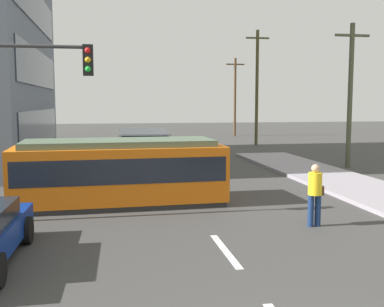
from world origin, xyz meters
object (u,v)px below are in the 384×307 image
at_px(utility_pole_distant, 235,95).
at_px(utility_pole_far, 257,86).
at_px(streetcar_tram, 120,171).
at_px(city_bus, 143,145).
at_px(pedestrian_crossing, 315,191).
at_px(traffic_light_mast, 26,94).
at_px(utility_pole_mid, 350,93).

bearing_deg(utility_pole_distant, utility_pole_far, -95.57).
height_order(streetcar_tram, city_bus, streetcar_tram).
relative_size(utility_pole_far, utility_pole_distant, 1.15).
bearing_deg(utility_pole_far, city_bus, -134.53).
relative_size(pedestrian_crossing, traffic_light_mast, 0.33).
xyz_separation_m(utility_pole_mid, utility_pole_far, (-0.78, 12.65, 0.78)).
distance_m(city_bus, utility_pole_mid, 10.98).
distance_m(traffic_light_mast, utility_pole_mid, 16.46).
bearing_deg(traffic_light_mast, city_bus, 71.17).
xyz_separation_m(city_bus, traffic_light_mast, (-3.95, -11.57, 2.49)).
xyz_separation_m(utility_pole_far, utility_pole_distant, (0.95, 9.77, -0.59)).
xyz_separation_m(streetcar_tram, utility_pole_mid, (11.61, 6.63, 2.68)).
height_order(streetcar_tram, utility_pole_far, utility_pole_far).
xyz_separation_m(pedestrian_crossing, utility_pole_far, (5.80, 23.00, 3.60)).
bearing_deg(streetcar_tram, utility_pole_mid, 29.72).
bearing_deg(traffic_light_mast, pedestrian_crossing, -14.03).
xyz_separation_m(pedestrian_crossing, traffic_light_mast, (-7.54, 1.88, 2.57)).
height_order(traffic_light_mast, utility_pole_far, utility_pole_far).
bearing_deg(pedestrian_crossing, streetcar_tram, 143.53).
relative_size(city_bus, utility_pole_mid, 0.79).
height_order(streetcar_tram, pedestrian_crossing, streetcar_tram).
height_order(utility_pole_far, utility_pole_distant, utility_pole_far).
distance_m(utility_pole_mid, utility_pole_distant, 22.43).
relative_size(city_bus, utility_pole_distant, 0.76).
xyz_separation_m(traffic_light_mast, utility_pole_mid, (14.11, 8.47, 0.25)).
bearing_deg(utility_pole_far, pedestrian_crossing, -104.15).
xyz_separation_m(city_bus, utility_pole_mid, (10.17, -3.11, 2.74)).
distance_m(streetcar_tram, utility_pole_mid, 13.64).
bearing_deg(utility_pole_distant, streetcar_tram, -112.08).
bearing_deg(utility_pole_distant, city_bus, -118.16).
height_order(city_bus, utility_pole_distant, utility_pole_distant).
xyz_separation_m(streetcar_tram, utility_pole_far, (10.83, 19.28, 3.46)).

